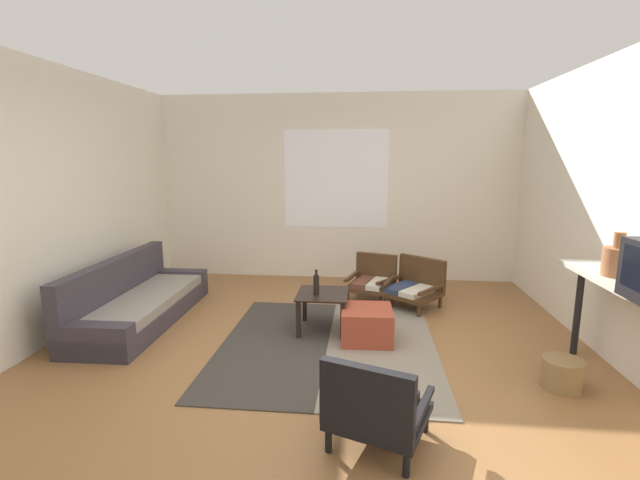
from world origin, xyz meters
TOP-DOWN VIEW (x-y plane):
  - ground_plane at (0.00, 0.00)m, footprint 7.80×7.80m
  - far_wall_with_window at (0.00, 3.06)m, footprint 5.60×0.13m
  - side_wall_left at (-2.66, 0.30)m, footprint 0.12×6.60m
  - area_rug at (0.10, 0.53)m, footprint 2.05×2.34m
  - couch at (-2.06, 0.97)m, footprint 0.78×2.11m
  - coffee_table at (0.01, 0.90)m, footprint 0.52×0.55m
  - armchair_by_window at (0.55, 2.02)m, footprint 0.68×0.68m
  - armchair_striped_foreground at (0.51, -0.97)m, footprint 0.73×0.72m
  - armchair_corner at (1.05, 1.80)m, footprint 0.84×0.83m
  - ottoman_orange at (0.47, 0.68)m, footprint 0.51×0.51m
  - clay_vase at (2.38, 0.08)m, footprint 0.21×0.21m
  - glass_bottle at (-0.05, 0.85)m, footprint 0.06×0.06m
  - wicker_basket at (1.99, -0.08)m, footprint 0.30×0.30m

SIDE VIEW (x-z plane):
  - ground_plane at x=0.00m, z-range 0.00..0.00m
  - area_rug at x=0.10m, z-range 0.00..0.01m
  - wicker_basket at x=1.99m, z-range 0.00..0.24m
  - ottoman_orange at x=0.47m, z-range 0.00..0.33m
  - couch at x=-2.06m, z-range -0.14..0.56m
  - armchair_by_window at x=0.55m, z-range -0.02..0.54m
  - armchair_corner at x=1.05m, z-range -0.03..0.55m
  - armchair_striped_foreground at x=0.51m, z-range -0.03..0.59m
  - coffee_table at x=0.01m, z-range 0.12..0.53m
  - glass_bottle at x=-0.05m, z-range 0.39..0.65m
  - clay_vase at x=2.38m, z-range 0.83..1.18m
  - side_wall_left at x=-2.66m, z-range 0.00..2.70m
  - far_wall_with_window at x=0.00m, z-range 0.00..2.70m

